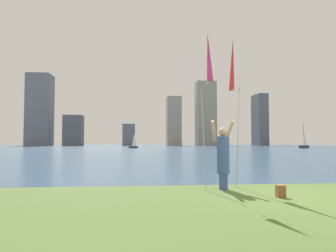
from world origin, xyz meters
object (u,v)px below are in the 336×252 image
at_px(kite_flag_right, 232,67).
at_px(sailboat_4, 134,141).
at_px(person, 223,155).
at_px(kite_flag_left, 208,60).
at_px(bag, 281,191).
at_px(sailboat_3, 304,140).

bearing_deg(kite_flag_right, sailboat_4, 93.56).
bearing_deg(kite_flag_right, person, -127.78).
distance_m(kite_flag_left, bag, 3.57).
bearing_deg(sailboat_4, bag, -86.04).
height_order(kite_flag_left, sailboat_3, sailboat_3).
bearing_deg(kite_flag_left, kite_flag_right, 47.68).
distance_m(bag, sailboat_3, 58.66).
xyz_separation_m(kite_flag_left, sailboat_4, (-2.30, 53.24, -1.95)).
bearing_deg(sailboat_3, bag, -119.76).
bearing_deg(kite_flag_right, kite_flag_left, -132.32).
xyz_separation_m(kite_flag_right, bag, (0.49, -1.86, -3.27)).
relative_size(person, sailboat_4, 0.49).
height_order(bag, sailboat_3, sailboat_3).
bearing_deg(sailboat_3, sailboat_4, 174.52).
bearing_deg(sailboat_3, kite_flag_right, -121.11).
distance_m(person, sailboat_3, 58.06).
height_order(person, bag, person).
height_order(person, kite_flag_right, kite_flag_right).
distance_m(kite_flag_left, sailboat_3, 58.70).
xyz_separation_m(person, bag, (0.97, -1.25, -0.75)).
relative_size(kite_flag_left, sailboat_3, 0.84).
height_order(sailboat_3, sailboat_4, sailboat_3).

